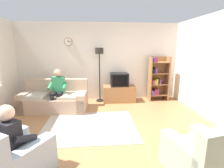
{
  "coord_description": "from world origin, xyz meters",
  "views": [
    {
      "loc": [
        -0.07,
        -3.33,
        1.86
      ],
      "look_at": [
        0.31,
        0.98,
        0.91
      ],
      "focal_mm": 26.69,
      "sensor_mm": 36.0,
      "label": 1
    }
  ],
  "objects": [
    {
      "name": "tv",
      "position": [
        0.67,
        2.23,
        0.78
      ],
      "size": [
        0.6,
        0.49,
        0.44
      ],
      "color": "black",
      "rests_on": "tv_stand"
    },
    {
      "name": "armchair_near_bookshelf",
      "position": [
        1.41,
        -1.31,
        0.29
      ],
      "size": [
        0.96,
        1.03,
        0.9
      ],
      "color": "gray",
      "rests_on": "ground_plane"
    },
    {
      "name": "person_on_couch",
      "position": [
        -1.24,
        1.5,
        0.7
      ],
      "size": [
        0.53,
        0.56,
        1.24
      ],
      "color": "#338C59",
      "rests_on": "ground_plane"
    },
    {
      "name": "armchair_near_window",
      "position": [
        -1.3,
        -1.14,
        0.29
      ],
      "size": [
        1.13,
        1.16,
        0.9
      ],
      "color": "#9EADBC",
      "rests_on": "ground_plane"
    },
    {
      "name": "floor_lamp",
      "position": [
        -0.0,
        2.35,
        1.45
      ],
      "size": [
        0.28,
        0.28,
        1.85
      ],
      "color": "black",
      "rests_on": "ground_plane"
    },
    {
      "name": "back_wall_assembly",
      "position": [
        -0.0,
        2.66,
        1.35
      ],
      "size": [
        6.2,
        0.17,
        2.7
      ],
      "color": "silver",
      "rests_on": "ground_plane"
    },
    {
      "name": "ground_plane",
      "position": [
        0.0,
        0.0,
        0.0
      ],
      "size": [
        12.0,
        12.0,
        0.0
      ],
      "primitive_type": "plane",
      "color": "#9E6B42"
    },
    {
      "name": "person_in_left_armchair",
      "position": [
        -1.25,
        -1.07,
        0.6
      ],
      "size": [
        0.61,
        0.63,
        1.12
      ],
      "color": "black",
      "rests_on": "ground_plane"
    },
    {
      "name": "couch",
      "position": [
        -1.37,
        1.61,
        0.31
      ],
      "size": [
        1.96,
        1.02,
        0.9
      ],
      "color": "tan",
      "rests_on": "ground_plane"
    },
    {
      "name": "tv_stand",
      "position": [
        0.67,
        2.25,
        0.28
      ],
      "size": [
        1.1,
        0.56,
        0.56
      ],
      "color": "olive",
      "rests_on": "ground_plane"
    },
    {
      "name": "bookshelf",
      "position": [
        2.04,
        2.32,
        0.77
      ],
      "size": [
        0.68,
        0.36,
        1.55
      ],
      "color": "olive",
      "rests_on": "ground_plane"
    },
    {
      "name": "area_rug",
      "position": [
        -0.28,
        0.4,
        0.01
      ],
      "size": [
        2.2,
        1.7,
        0.01
      ],
      "primitive_type": "cube",
      "color": "#AD9E8E",
      "rests_on": "ground_plane"
    }
  ]
}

